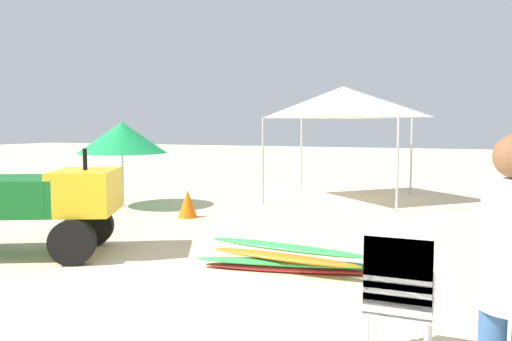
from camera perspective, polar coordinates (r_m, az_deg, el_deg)
ground at (r=5.06m, az=-13.93°, el=-16.06°), size 80.00×80.00×0.00m
utility_cart at (r=7.73m, az=-24.42°, el=-3.04°), size 2.81×2.21×1.50m
stacked_plastic_chairs at (r=3.95m, az=15.84°, el=-12.14°), size 0.48×0.48×1.11m
surfboard_pile at (r=6.40m, az=3.64°, el=-9.92°), size 2.48×0.79×0.32m
lifeguard_near_left at (r=2.97m, az=26.89°, el=-10.78°), size 0.32×0.32×1.77m
popup_canopy at (r=12.60m, az=9.76°, el=7.59°), size 3.05×3.05×2.77m
beach_umbrella_left at (r=11.63m, az=-14.88°, el=3.60°), size 1.98×1.98×1.90m
traffic_cone_near at (r=10.14m, az=-7.73°, el=-3.73°), size 0.39×0.39×0.55m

